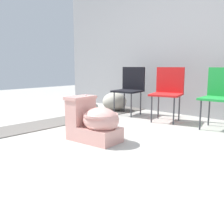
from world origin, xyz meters
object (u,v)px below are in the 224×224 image
folding_chair_left (131,85)px  folding_chair_right (221,91)px  folding_chair_middle (168,88)px  boulder_far (85,109)px  boulder_near (115,102)px  toilet (94,122)px

folding_chair_left → folding_chair_right: 1.58m
folding_chair_middle → boulder_far: folding_chair_middle is taller
folding_chair_middle → boulder_near: bearing=-110.7°
boulder_near → toilet: bearing=-53.9°
folding_chair_right → boulder_far: (-1.93, -0.77, -0.37)m
toilet → boulder_near: 2.09m
folding_chair_middle → boulder_near: folding_chair_middle is taller
folding_chair_right → boulder_near: folding_chair_right is taller
folding_chair_left → boulder_near: folding_chair_left is taller
folding_chair_middle → folding_chair_right: (0.81, 0.03, 0.00)m
toilet → boulder_near: size_ratio=1.39×
folding_chair_middle → toilet: bearing=-15.7°
folding_chair_left → boulder_near: (-0.45, 0.08, -0.34)m
folding_chair_left → folding_chair_middle: same height
folding_chair_left → folding_chair_right: (1.58, 0.01, 0.00)m
toilet → boulder_near: bearing=121.1°
folding_chair_right → toilet: bearing=-30.6°
folding_chair_right → boulder_near: bearing=-96.1°
toilet → folding_chair_right: bearing=58.5°
toilet → boulder_far: bearing=137.9°
folding_chair_middle → boulder_far: (-1.12, -0.73, -0.37)m
boulder_far → boulder_near: bearing=97.2°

